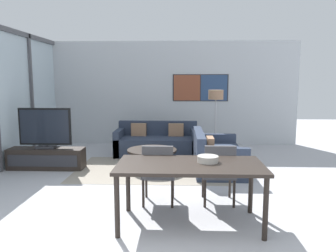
% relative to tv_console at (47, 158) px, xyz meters
% --- Properties ---
extents(wall_back, '(7.16, 0.09, 2.80)m').
position_rel_tv_console_xyz_m(wall_back, '(2.27, 2.74, 1.20)').
color(wall_back, silver).
rests_on(wall_back, ground_plane).
extents(area_rug, '(2.97, 1.98, 0.01)m').
position_rel_tv_console_xyz_m(area_rug, '(2.10, 0.02, -0.20)').
color(area_rug, gray).
rests_on(area_rug, ground_plane).
extents(tv_console, '(1.48, 0.41, 0.41)m').
position_rel_tv_console_xyz_m(tv_console, '(0.00, 0.00, 0.00)').
color(tv_console, black).
rests_on(tv_console, ground_plane).
extents(television, '(1.03, 0.20, 0.80)m').
position_rel_tv_console_xyz_m(television, '(-0.00, 0.00, 0.60)').
color(television, '#2D2D33').
rests_on(television, tv_console).
extents(sofa_main, '(1.91, 0.91, 0.76)m').
position_rel_tv_console_xyz_m(sofa_main, '(2.10, 1.40, 0.06)').
color(sofa_main, '#2D384C').
rests_on(sofa_main, ground_plane).
extents(sofa_side, '(0.91, 1.63, 0.76)m').
position_rel_tv_console_xyz_m(sofa_side, '(3.32, 0.00, 0.06)').
color(sofa_side, '#2D384C').
rests_on(sofa_side, ground_plane).
extents(coffee_table, '(0.97, 0.97, 0.40)m').
position_rel_tv_console_xyz_m(coffee_table, '(2.10, 0.02, 0.10)').
color(coffee_table, black).
rests_on(coffee_table, ground_plane).
extents(dining_table, '(1.75, 0.88, 0.76)m').
position_rel_tv_console_xyz_m(dining_table, '(2.78, -2.44, 0.48)').
color(dining_table, black).
rests_on(dining_table, ground_plane).
extents(dining_chair_left, '(0.46, 0.46, 0.87)m').
position_rel_tv_console_xyz_m(dining_chair_left, '(2.35, -1.81, 0.29)').
color(dining_chair_left, '#4C4C51').
rests_on(dining_chair_left, ground_plane).
extents(dining_chair_centre, '(0.46, 0.46, 0.87)m').
position_rel_tv_console_xyz_m(dining_chair_centre, '(3.21, -1.77, 0.29)').
color(dining_chair_centre, '#4C4C51').
rests_on(dining_chair_centre, ground_plane).
extents(fruit_bowl, '(0.26, 0.26, 0.08)m').
position_rel_tv_console_xyz_m(fruit_bowl, '(3.00, -2.36, 0.60)').
color(fruit_bowl, '#B7B2A8').
rests_on(fruit_bowl, dining_table).
extents(floor_lamp, '(0.35, 0.35, 1.53)m').
position_rel_tv_console_xyz_m(floor_lamp, '(3.48, 1.41, 1.09)').
color(floor_lamp, '#2D2D33').
rests_on(floor_lamp, ground_plane).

